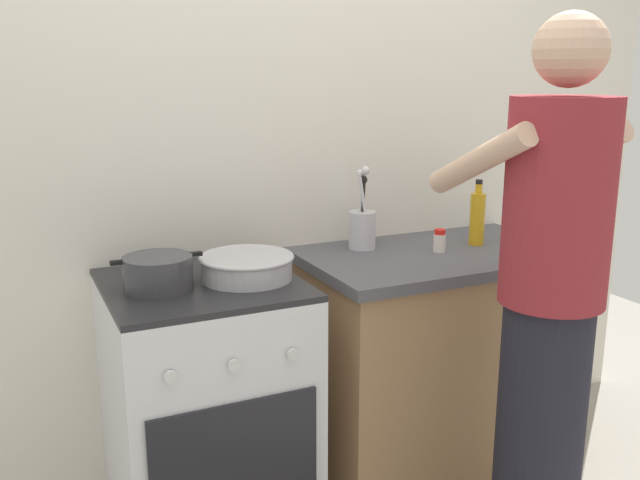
# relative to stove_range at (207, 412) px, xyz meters

# --- Properties ---
(back_wall) EXTENTS (3.20, 0.10, 2.50)m
(back_wall) POSITION_rel_stove_range_xyz_m (0.55, 0.35, 0.80)
(back_wall) COLOR silver
(back_wall) RESTS_ON ground
(countertop) EXTENTS (1.00, 0.60, 0.90)m
(countertop) POSITION_rel_stove_range_xyz_m (0.90, 0.00, 0.00)
(countertop) COLOR #99724C
(countertop) RESTS_ON ground
(stove_range) EXTENTS (0.60, 0.62, 0.90)m
(stove_range) POSITION_rel_stove_range_xyz_m (0.00, 0.00, 0.00)
(stove_range) COLOR silver
(stove_range) RESTS_ON ground
(pot) EXTENTS (0.28, 0.21, 0.11)m
(pot) POSITION_rel_stove_range_xyz_m (-0.14, -0.03, 0.50)
(pot) COLOR #38383D
(pot) RESTS_ON stove_range
(mixing_bowl) EXTENTS (0.30, 0.30, 0.08)m
(mixing_bowl) POSITION_rel_stove_range_xyz_m (0.14, -0.03, 0.49)
(mixing_bowl) COLOR #B7B7BC
(mixing_bowl) RESTS_ON stove_range
(utensil_crock) EXTENTS (0.10, 0.10, 0.31)m
(utensil_crock) POSITION_rel_stove_range_xyz_m (0.66, 0.16, 0.54)
(utensil_crock) COLOR silver
(utensil_crock) RESTS_ON countertop
(spice_bottle) EXTENTS (0.04, 0.04, 0.08)m
(spice_bottle) POSITION_rel_stove_range_xyz_m (0.89, -0.01, 0.49)
(spice_bottle) COLOR silver
(spice_bottle) RESTS_ON countertop
(oil_bottle) EXTENTS (0.06, 0.06, 0.25)m
(oil_bottle) POSITION_rel_stove_range_xyz_m (1.09, 0.03, 0.56)
(oil_bottle) COLOR gold
(oil_bottle) RESTS_ON countertop
(person) EXTENTS (0.41, 0.50, 1.70)m
(person) POSITION_rel_stove_range_xyz_m (0.85, -0.62, 0.41)
(person) COLOR black
(person) RESTS_ON ground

